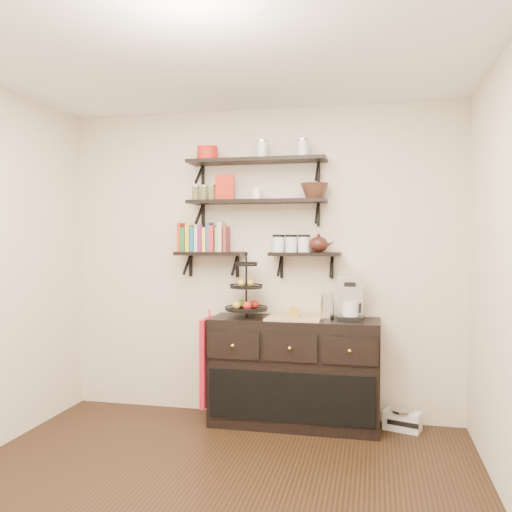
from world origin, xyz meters
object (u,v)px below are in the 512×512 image
object	(u,v)px
radio	(402,420)
fruit_stand	(247,296)
coffee_maker	(350,298)
sideboard	(294,372)

from	to	relation	value
radio	fruit_stand	bearing A→B (deg)	-158.76
coffee_maker	radio	xyz separation A→B (m)	(0.42, 0.04, -0.99)
coffee_maker	radio	world-z (taller)	coffee_maker
sideboard	radio	distance (m)	0.96
fruit_stand	radio	size ratio (longest dim) A/B	1.64
coffee_maker	sideboard	bearing A→B (deg)	-175.12
radio	coffee_maker	bearing A→B (deg)	-155.69
sideboard	coffee_maker	distance (m)	0.77
sideboard	coffee_maker	xyz separation A→B (m)	(0.46, 0.03, 0.62)
sideboard	fruit_stand	size ratio (longest dim) A/B	2.66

